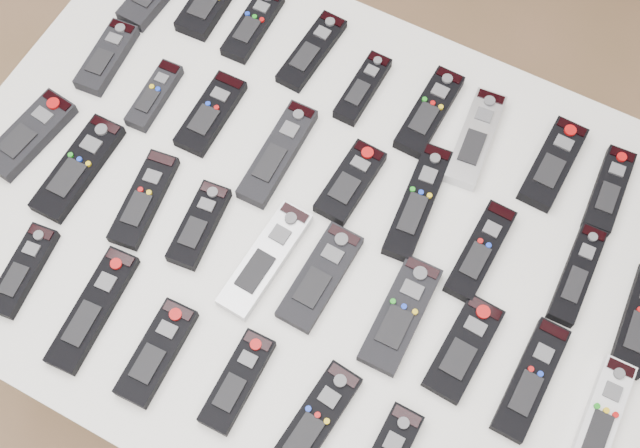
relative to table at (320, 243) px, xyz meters
The scene contains 34 objects.
ground 0.73m from the table, 105.84° to the right, with size 4.00×4.00×0.00m, color olive.
table is the anchor object (origin of this frame).
remote_1 0.50m from the table, 142.35° to the left, with size 0.06×0.15×0.02m, color black.
remote_2 0.42m from the table, 134.82° to the left, with size 0.05×0.16×0.02m, color black.
remote_3 0.35m from the table, 120.41° to the left, with size 0.05×0.17×0.02m, color black.
remote_4 0.28m from the table, 102.17° to the left, with size 0.04×0.14×0.02m, color black.
remote_5 0.29m from the table, 76.81° to the left, with size 0.05×0.17×0.02m, color black.
remote_6 0.32m from the table, 59.63° to the left, with size 0.05×0.18×0.02m, color #B7B7BC.
remote_7 0.41m from the table, 44.29° to the left, with size 0.06×0.17×0.02m, color black.
remote_8 0.48m from the table, 35.86° to the left, with size 0.05×0.16×0.02m, color black.
remote_10 0.50m from the table, 167.03° to the left, with size 0.05×0.15×0.02m, color black.
remote_11 0.39m from the table, 167.15° to the left, with size 0.04×0.14×0.02m, color black.
remote_12 0.29m from the table, 159.40° to the left, with size 0.06×0.16×0.02m, color black.
remote_13 0.17m from the table, 145.99° to the left, with size 0.05×0.20×0.02m, color black.
remote_14 0.12m from the table, 85.76° to the left, with size 0.06×0.15×0.02m, color black.
remote_15 0.18m from the table, 43.04° to the left, with size 0.05×0.21×0.02m, color black.
remote_16 0.27m from the table, 18.20° to the left, with size 0.05×0.17×0.02m, color black.
remote_17 0.42m from the table, 16.42° to the left, with size 0.04×0.17×0.02m, color black.
remote_18 0.52m from the table, 10.39° to the left, with size 0.05×0.18×0.02m, color black.
remote_19 0.52m from the table, behind, with size 0.06×0.17×0.02m, color black.
remote_20 0.42m from the table, 166.84° to the right, with size 0.06×0.19×0.02m, color black.
remote_21 0.30m from the table, 161.67° to the right, with size 0.05×0.17×0.02m, color black.
remote_22 0.21m from the table, 152.62° to the right, with size 0.05×0.15×0.02m, color black.
remote_23 0.12m from the table, 118.79° to the right, with size 0.05×0.20×0.02m, color #B7B7BC.
remote_24 0.11m from the table, 61.86° to the right, with size 0.06×0.18×0.02m, color black.
remote_25 0.20m from the table, 22.23° to the right, with size 0.06×0.18×0.02m, color black.
remote_26 0.30m from the table, 14.86° to the right, with size 0.06×0.16×0.02m, color black.
remote_27 0.40m from the table, 10.40° to the right, with size 0.05×0.19×0.02m, color black.
remote_28 0.51m from the table, ahead, with size 0.05×0.18×0.02m, color silver.
remote_30 0.48m from the table, 142.82° to the right, with size 0.05×0.15×0.02m, color black.
remote_31 0.38m from the table, 130.26° to the right, with size 0.05×0.20×0.02m, color black.
remote_32 0.33m from the table, 111.78° to the right, with size 0.05×0.16×0.02m, color black.
remote_33 0.29m from the table, 87.96° to the right, with size 0.05×0.15×0.02m, color black.
remote_34 0.32m from the table, 63.62° to the right, with size 0.05×0.18×0.02m, color black.
Camera 1 is at (0.27, -0.36, 1.97)m, focal length 45.00 mm.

